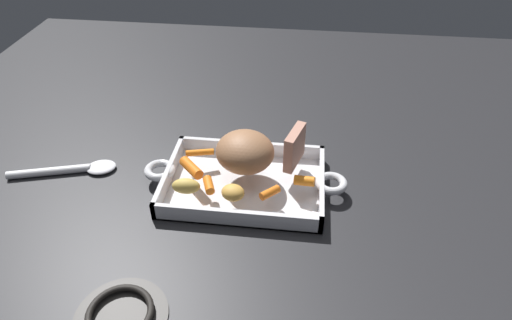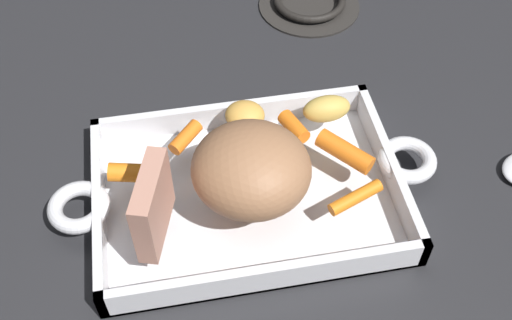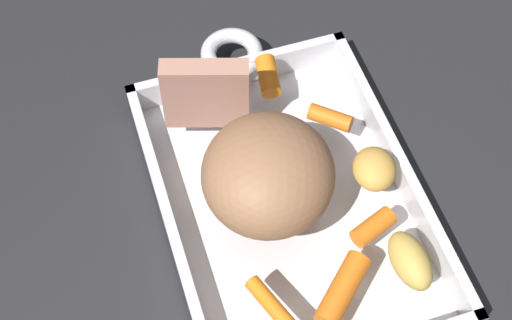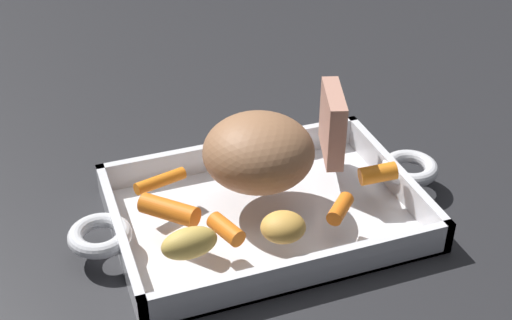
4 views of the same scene
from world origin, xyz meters
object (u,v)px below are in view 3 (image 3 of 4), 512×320
pork_roast (269,177)px  baby_carrot_long (330,118)px  roasting_dish (288,204)px  baby_carrot_northwest (373,227)px  potato_golden_large (374,169)px  potato_golden_small (410,261)px  baby_carrot_northeast (343,289)px  roast_slice_outer (206,94)px  baby_carrot_short (268,76)px  baby_carrot_southeast (274,307)px

pork_roast → baby_carrot_long: size_ratio=2.85×
roasting_dish → baby_carrot_northwest: (-0.06, -0.06, 0.04)m
potato_golden_large → potato_golden_small: potato_golden_small is taller
roasting_dish → baby_carrot_northeast: (-0.11, -0.01, 0.04)m
baby_carrot_long → baby_carrot_northwest: size_ratio=1.06×
roasting_dish → potato_golden_large: bearing=-97.3°
baby_carrot_long → potato_golden_small: 0.17m
pork_roast → baby_carrot_northwest: pork_roast is taller
roast_slice_outer → baby_carrot_northwest: size_ratio=1.99×
baby_carrot_long → baby_carrot_northeast: (-0.17, 0.06, 0.00)m
roast_slice_outer → baby_carrot_northwest: roast_slice_outer is taller
pork_roast → potato_golden_large: (-0.01, -0.10, -0.03)m
roasting_dish → baby_carrot_northwest: size_ratio=10.59×
baby_carrot_short → roast_slice_outer: bearing=109.5°
roasting_dish → baby_carrot_short: bearing=-9.7°
baby_carrot_northeast → potato_golden_small: potato_golden_small is taller
baby_carrot_northwest → baby_carrot_northeast: bearing=134.4°
pork_roast → potato_golden_large: bearing=-94.0°
roast_slice_outer → baby_carrot_long: roast_slice_outer is taller
roasting_dish → baby_carrot_long: 0.10m
baby_carrot_long → potato_golden_small: bearing=-177.1°
roast_slice_outer → baby_carrot_southeast: roast_slice_outer is taller
pork_roast → baby_carrot_northwest: bearing=-127.7°
baby_carrot_northwest → potato_golden_small: (-0.04, -0.02, 0.01)m
baby_carrot_northwest → baby_carrot_southeast: 0.12m
pork_roast → baby_carrot_northeast: pork_roast is taller
baby_carrot_northwest → baby_carrot_northeast: baby_carrot_northeast is taller
pork_roast → baby_carrot_short: (0.13, -0.04, -0.03)m
roast_slice_outer → baby_carrot_short: roast_slice_outer is taller
roasting_dish → potato_golden_small: bearing=-145.7°
pork_roast → baby_carrot_southeast: pork_roast is taller
baby_carrot_short → baby_carrot_northeast: size_ratio=0.63×
roasting_dish → baby_carrot_short: size_ratio=10.51×
baby_carrot_long → baby_carrot_southeast: baby_carrot_long is taller
potato_golden_large → roast_slice_outer: bearing=48.9°
potato_golden_small → potato_golden_large: bearing=-4.4°
pork_roast → potato_golden_small: bearing=-137.6°
baby_carrot_long → baby_carrot_northeast: baby_carrot_northeast is taller
baby_carrot_long → potato_golden_large: bearing=-167.6°
potato_golden_large → baby_carrot_southeast: bearing=126.1°
baby_carrot_northeast → potato_golden_large: (0.10, -0.07, 0.00)m
baby_carrot_short → baby_carrot_northeast: baby_carrot_northeast is taller
baby_carrot_southeast → roast_slice_outer: bearing=-0.7°
roasting_dish → baby_carrot_northeast: size_ratio=6.58×
pork_roast → roast_slice_outer: (0.11, 0.03, 0.00)m
baby_carrot_short → baby_carrot_northwest: (-0.19, -0.03, -0.00)m
roasting_dish → baby_carrot_northeast: bearing=-175.7°
baby_carrot_northwest → potato_golden_small: 0.05m
baby_carrot_northeast → potato_golden_large: size_ratio=1.43×
baby_carrot_long → roasting_dish: bearing=133.8°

